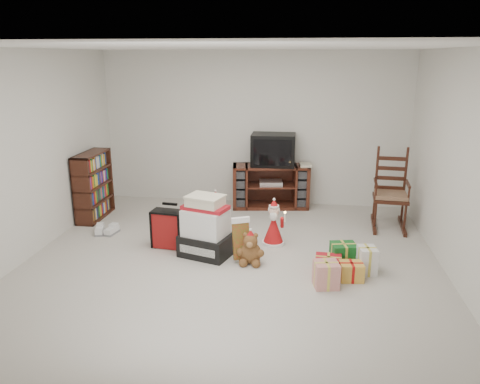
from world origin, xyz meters
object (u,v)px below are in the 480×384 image
(bookshelf, at_px, (94,187))
(teddy_bear, at_px, (251,250))
(tv_stand, at_px, (271,186))
(mrs_claus_figurine, at_px, (216,214))
(red_suitcase, at_px, (168,229))
(santa_figurine, at_px, (274,227))
(gift_pile, at_px, (206,230))
(crt_television, at_px, (273,150))
(sneaker_pair, at_px, (106,230))
(rocking_chair, at_px, (389,199))
(gift_cluster, at_px, (343,265))

(bookshelf, xyz_separation_m, teddy_bear, (2.57, -1.34, -0.32))
(tv_stand, xyz_separation_m, mrs_claus_figurine, (-0.71, -1.09, -0.14))
(bookshelf, xyz_separation_m, red_suitcase, (1.45, -0.99, -0.24))
(tv_stand, height_order, santa_figurine, tv_stand)
(bookshelf, xyz_separation_m, gift_pile, (1.99, -1.17, -0.16))
(gift_pile, xyz_separation_m, teddy_bear, (0.58, -0.16, -0.16))
(bookshelf, bearing_deg, crt_television, 18.84)
(gift_pile, bearing_deg, bookshelf, 167.10)
(gift_pile, relative_size, teddy_bear, 1.97)
(sneaker_pair, xyz_separation_m, crt_television, (2.23, 1.56, 0.91))
(rocking_chair, distance_m, gift_pile, 2.81)
(rocking_chair, distance_m, red_suitcase, 3.22)
(crt_television, bearing_deg, gift_pile, -108.85)
(bookshelf, relative_size, crt_television, 1.45)
(rocking_chair, xyz_separation_m, red_suitcase, (-2.97, -1.23, -0.16))
(teddy_bear, height_order, crt_television, crt_television)
(teddy_bear, relative_size, santa_figurine, 0.62)
(red_suitcase, distance_m, crt_television, 2.37)
(rocking_chair, height_order, gift_cluster, rocking_chair)
(gift_pile, height_order, santa_figurine, gift_pile)
(tv_stand, bearing_deg, rocking_chair, -27.86)
(tv_stand, bearing_deg, bookshelf, -169.06)
(mrs_claus_figurine, relative_size, gift_cluster, 0.67)
(sneaker_pair, bearing_deg, mrs_claus_figurine, 11.02)
(red_suitcase, relative_size, santa_figurine, 0.94)
(red_suitcase, bearing_deg, rocking_chair, 29.90)
(gift_cluster, bearing_deg, rocking_chair, 66.15)
(santa_figurine, height_order, crt_television, crt_television)
(tv_stand, xyz_separation_m, gift_cluster, (1.01, -2.40, -0.23))
(tv_stand, relative_size, mrs_claus_figurine, 2.28)
(bookshelf, height_order, rocking_chair, rocking_chair)
(rocking_chair, distance_m, santa_figurine, 1.88)
(tv_stand, relative_size, gift_cluster, 1.53)
(rocking_chair, relative_size, crt_television, 1.71)
(rocking_chair, relative_size, sneaker_pair, 3.56)
(gift_pile, height_order, crt_television, crt_television)
(crt_television, bearing_deg, gift_cluster, -68.74)
(gift_pile, height_order, sneaker_pair, gift_pile)
(bookshelf, distance_m, rocking_chair, 4.42)
(bookshelf, distance_m, gift_pile, 2.31)
(bookshelf, relative_size, red_suitcase, 1.74)
(gift_pile, relative_size, gift_cluster, 0.91)
(tv_stand, distance_m, mrs_claus_figurine, 1.31)
(rocking_chair, xyz_separation_m, gift_cluster, (-0.77, -1.75, -0.28))
(mrs_claus_figurine, height_order, crt_television, crt_television)
(crt_television, bearing_deg, rocking_chair, -21.67)
(bookshelf, height_order, gift_pile, bookshelf)
(rocking_chair, height_order, crt_television, crt_television)
(mrs_claus_figurine, bearing_deg, sneaker_pair, -163.43)
(mrs_claus_figurine, bearing_deg, tv_stand, 56.98)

